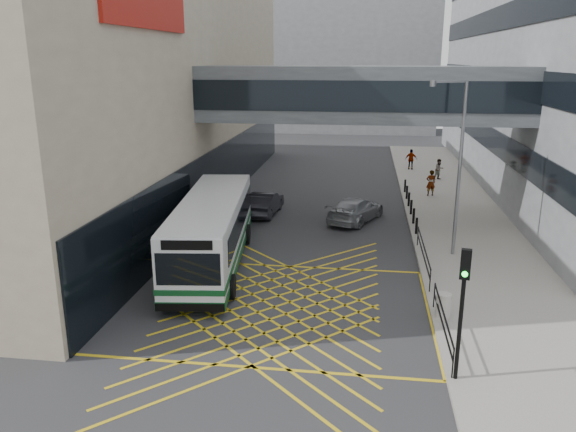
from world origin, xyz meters
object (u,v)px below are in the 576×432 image
at_px(litter_bin, 443,305).
at_px(bus, 212,230).
at_px(pedestrian_c, 411,159).
at_px(street_lamp, 457,159).
at_px(pedestrian_b, 439,169).
at_px(car_white, 208,234).
at_px(car_dark, 265,203).
at_px(traffic_light, 463,296).
at_px(car_silver, 356,209).
at_px(pedestrian_a, 431,183).

bearing_deg(litter_bin, bus, 155.53).
bearing_deg(pedestrian_c, street_lamp, 95.73).
xyz_separation_m(litter_bin, pedestrian_b, (2.76, 25.06, 0.35)).
bearing_deg(street_lamp, litter_bin, -118.94).
bearing_deg(street_lamp, pedestrian_c, 71.31).
xyz_separation_m(street_lamp, litter_bin, (-1.19, -7.15, -4.27)).
bearing_deg(car_white, pedestrian_c, -111.82).
relative_size(car_dark, traffic_light, 1.09).
height_order(bus, traffic_light, traffic_light).
bearing_deg(car_silver, pedestrian_a, -104.64).
relative_size(bus, car_silver, 2.40).
relative_size(street_lamp, litter_bin, 8.99).
bearing_deg(pedestrian_b, car_dark, -165.95).
height_order(street_lamp, pedestrian_a, street_lamp).
height_order(car_dark, pedestrian_c, pedestrian_c).
xyz_separation_m(car_silver, litter_bin, (3.51, -12.87, -0.14)).
bearing_deg(traffic_light, pedestrian_c, 98.44).
bearing_deg(street_lamp, car_silver, 109.89).
bearing_deg(pedestrian_c, litter_bin, 93.18).
bearing_deg(car_dark, car_silver, 176.60).
relative_size(car_silver, traffic_light, 1.17).
bearing_deg(car_silver, pedestrian_b, -94.45).
bearing_deg(bus, car_dark, 78.12).
bearing_deg(car_silver, traffic_light, 123.77).
distance_m(bus, litter_bin, 11.02).
height_order(car_silver, pedestrian_b, pedestrian_b).
height_order(car_silver, pedestrian_a, pedestrian_a).
bearing_deg(pedestrian_b, bus, -151.50).
xyz_separation_m(traffic_light, street_lamp, (1.35, 11.46, 2.02)).
bearing_deg(car_silver, litter_bin, 127.99).
distance_m(car_white, traffic_light, 15.71).
distance_m(car_silver, pedestrian_b, 13.71).
bearing_deg(pedestrian_a, street_lamp, 72.74).
bearing_deg(litter_bin, car_silver, 105.24).
relative_size(pedestrian_b, pedestrian_c, 0.93).
bearing_deg(car_dark, street_lamp, 152.43).
bearing_deg(pedestrian_c, pedestrian_b, 120.58).
distance_m(car_dark, pedestrian_a, 12.16).
distance_m(litter_bin, pedestrian_a, 19.52).
distance_m(traffic_light, litter_bin, 4.86).
distance_m(traffic_light, pedestrian_c, 33.36).
bearing_deg(bus, pedestrian_b, 51.44).
distance_m(car_silver, pedestrian_a, 8.30).
bearing_deg(pedestrian_b, car_white, -156.69).
xyz_separation_m(car_white, car_silver, (7.39, 5.91, 0.06)).
bearing_deg(street_lamp, car_white, 161.40).
bearing_deg(pedestrian_b, car_silver, -146.87).
relative_size(traffic_light, pedestrian_b, 2.58).
height_order(street_lamp, pedestrian_c, street_lamp).
relative_size(car_silver, pedestrian_c, 2.81).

